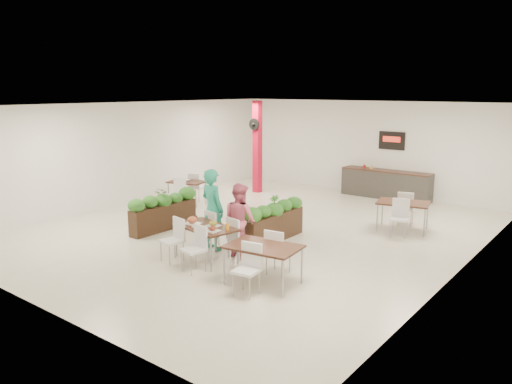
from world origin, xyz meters
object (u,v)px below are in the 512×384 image
(planter_left, at_px, (163,210))
(diner_woman, at_px, (240,220))
(service_counter, at_px, (386,183))
(side_table_c, at_px, (263,251))
(diner_man, at_px, (213,209))
(side_table_a, at_px, (187,185))
(planter_right, at_px, (274,220))
(main_table, at_px, (205,231))
(side_table_b, at_px, (403,206))
(red_column, at_px, (257,146))

(planter_left, bearing_deg, diner_woman, -7.67)
(service_counter, relative_size, side_table_c, 1.81)
(diner_man, bearing_deg, side_table_a, -26.45)
(planter_right, bearing_deg, main_table, -100.35)
(planter_left, bearing_deg, diner_man, -10.55)
(main_table, relative_size, side_table_c, 1.10)
(service_counter, xyz_separation_m, planter_left, (-2.98, -7.17, 0.04))
(service_counter, distance_m, side_table_b, 3.95)
(side_table_a, xyz_separation_m, side_table_b, (6.51, 1.31, 0.01))
(service_counter, relative_size, side_table_b, 1.79)
(diner_woman, relative_size, planter_left, 0.77)
(main_table, height_order, diner_man, diner_man)
(red_column, xyz_separation_m, planter_right, (3.86, -4.35, -1.13))
(red_column, height_order, side_table_c, red_column)
(main_table, relative_size, diner_man, 0.98)
(diner_man, bearing_deg, planter_right, -108.49)
(diner_man, height_order, side_table_b, diner_man)
(red_column, xyz_separation_m, diner_woman, (3.91, -5.69, -0.83))
(red_column, bearing_deg, service_counter, 25.00)
(planter_left, xyz_separation_m, side_table_b, (4.93, 3.73, 0.11))
(planter_left, distance_m, planter_right, 3.00)
(red_column, xyz_separation_m, diner_man, (3.11, -5.69, -0.72))
(main_table, height_order, side_table_a, same)
(diner_woman, relative_size, side_table_b, 0.97)
(side_table_a, distance_m, side_table_c, 6.96)
(side_table_a, bearing_deg, service_counter, 32.34)
(planter_right, bearing_deg, diner_man, -119.40)
(main_table, xyz_separation_m, diner_man, (-0.39, 0.65, 0.29))
(service_counter, relative_size, diner_woman, 1.85)
(diner_man, distance_m, side_table_c, 2.40)
(diner_woman, bearing_deg, service_counter, -79.75)
(red_column, distance_m, side_table_a, 3.11)
(main_table, xyz_separation_m, planter_right, (0.36, 1.99, -0.12))
(red_column, height_order, service_counter, red_column)
(diner_man, xyz_separation_m, side_table_a, (-3.67, 2.81, -0.30))
(planter_left, bearing_deg, side_table_b, 37.12)
(diner_man, xyz_separation_m, side_table_b, (2.84, 4.12, -0.29))
(planter_left, xyz_separation_m, planter_right, (2.84, 0.95, -0.01))
(red_column, distance_m, side_table_b, 6.23)
(diner_man, bearing_deg, diner_woman, -169.09)
(diner_woman, xyz_separation_m, side_table_a, (-4.47, 2.81, -0.19))
(diner_woman, xyz_separation_m, side_table_b, (2.04, 4.12, -0.18))
(side_table_c, bearing_deg, planter_right, 114.35)
(planter_left, relative_size, planter_right, 0.99)
(diner_woman, bearing_deg, planter_right, -77.07)
(diner_woman, bearing_deg, side_table_a, -21.17)
(service_counter, bearing_deg, diner_man, -96.70)
(planter_right, relative_size, side_table_b, 1.28)
(red_column, height_order, main_table, red_column)
(planter_left, bearing_deg, service_counter, 67.44)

